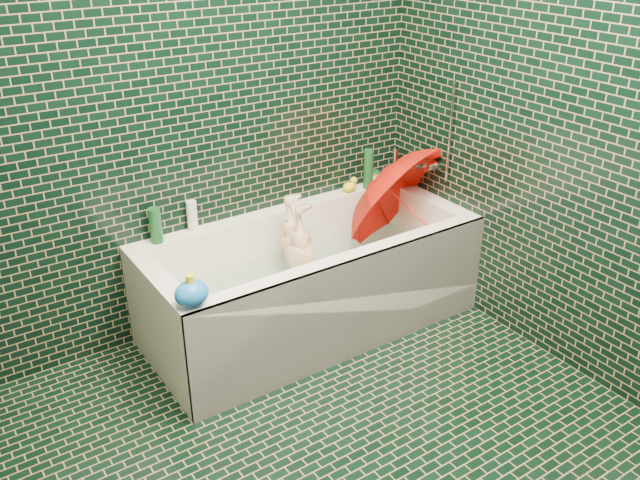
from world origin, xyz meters
TOP-DOWN VIEW (x-y plane):
  - floor at (0.00, 0.00)m, footprint 2.80×2.80m
  - wall_back at (0.00, 1.40)m, footprint 2.80×0.00m
  - wall_right at (1.30, 0.00)m, footprint 0.00×2.80m
  - bathtub at (0.45, 1.01)m, footprint 1.70×0.75m
  - bath_mat at (0.45, 1.02)m, footprint 1.35×0.47m
  - water at (0.45, 1.02)m, footprint 1.48×0.53m
  - faucet at (1.26, 1.02)m, footprint 0.18×0.19m
  - child at (0.43, 1.07)m, footprint 0.85×0.49m
  - umbrella at (1.05, 0.94)m, footprint 0.85×1.02m
  - soap_bottle_a at (1.14, 1.33)m, footprint 0.11×0.11m
  - soap_bottle_b at (1.24, 1.34)m, footprint 0.11×0.11m
  - soap_bottle_c at (1.16, 1.36)m, footprint 0.16×0.16m
  - bottle_right_tall at (1.04, 1.32)m, footprint 0.06×0.06m
  - bottle_right_pump at (1.25, 1.33)m, footprint 0.06×0.06m
  - bottle_left_tall at (-0.23, 1.34)m, footprint 0.07×0.07m
  - bottle_left_short at (-0.03, 1.37)m, footprint 0.06×0.06m
  - rubber_duck at (0.92, 1.33)m, footprint 0.10×0.07m
  - bath_toy at (-0.33, 0.71)m, footprint 0.17×0.16m

SIDE VIEW (x-z plane):
  - floor at x=0.00m, z-range 0.00..0.00m
  - bath_mat at x=0.45m, z-range 0.15..0.16m
  - bathtub at x=0.45m, z-range -0.06..0.49m
  - water at x=0.45m, z-range 0.30..0.30m
  - child at x=0.43m, z-range 0.19..0.43m
  - umbrella at x=1.05m, z-range 0.08..1.00m
  - soap_bottle_a at x=1.14m, z-range 0.43..0.67m
  - soap_bottle_b at x=1.24m, z-range 0.46..0.64m
  - soap_bottle_c at x=1.16m, z-range 0.46..0.64m
  - rubber_duck at x=0.92m, z-range 0.55..0.63m
  - bath_toy at x=-0.33m, z-range 0.54..0.68m
  - bottle_left_short at x=-0.03m, z-range 0.55..0.71m
  - bottle_left_tall at x=-0.23m, z-range 0.55..0.73m
  - bottle_right_pump at x=1.25m, z-range 0.55..0.75m
  - bottle_right_tall at x=1.04m, z-range 0.55..0.78m
  - faucet at x=1.26m, z-range 0.50..1.05m
  - wall_back at x=0.00m, z-range -0.15..2.65m
  - wall_right at x=1.30m, z-range -0.15..2.65m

